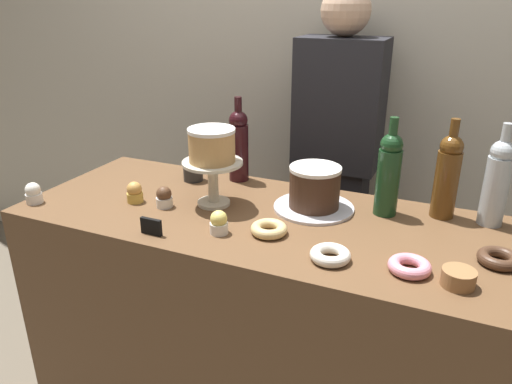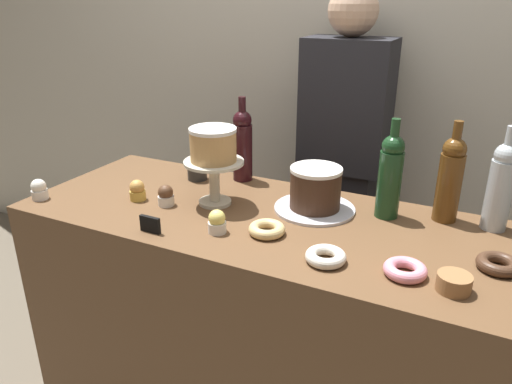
# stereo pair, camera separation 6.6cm
# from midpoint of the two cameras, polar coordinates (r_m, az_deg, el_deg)

# --- Properties ---
(back_wall) EXTENTS (6.00, 0.05, 2.60)m
(back_wall) POSITION_cam_midpoint_polar(r_m,az_deg,el_deg) (2.32, 11.14, 15.39)
(back_wall) COLOR #BCB7A8
(back_wall) RESTS_ON ground_plane
(display_counter) EXTENTS (1.60, 0.65, 0.88)m
(display_counter) POSITION_cam_midpoint_polar(r_m,az_deg,el_deg) (1.84, 1.06, -15.25)
(display_counter) COLOR brown
(display_counter) RESTS_ON ground_plane
(cake_stand_pedestal) EXTENTS (0.21, 0.21, 0.16)m
(cake_stand_pedestal) POSITION_cam_midpoint_polar(r_m,az_deg,el_deg) (1.66, -3.80, 1.99)
(cake_stand_pedestal) COLOR beige
(cake_stand_pedestal) RESTS_ON display_counter
(white_layer_cake) EXTENTS (0.16, 0.16, 0.11)m
(white_layer_cake) POSITION_cam_midpoint_polar(r_m,az_deg,el_deg) (1.62, -3.89, 5.58)
(white_layer_cake) COLOR tan
(white_layer_cake) RESTS_ON cake_stand_pedestal
(silver_serving_platter) EXTENTS (0.27, 0.27, 0.01)m
(silver_serving_platter) POSITION_cam_midpoint_polar(r_m,az_deg,el_deg) (1.65, 8.01, -1.94)
(silver_serving_platter) COLOR silver
(silver_serving_platter) RESTS_ON display_counter
(chocolate_round_cake) EXTENTS (0.17, 0.17, 0.14)m
(chocolate_round_cake) POSITION_cam_midpoint_polar(r_m,az_deg,el_deg) (1.63, 8.15, 0.49)
(chocolate_round_cake) COLOR #3D2619
(chocolate_round_cake) RESTS_ON silver_serving_platter
(wine_bottle_green) EXTENTS (0.08, 0.08, 0.33)m
(wine_bottle_green) POSITION_cam_midpoint_polar(r_m,az_deg,el_deg) (1.61, 16.62, 1.96)
(wine_bottle_green) COLOR #193D1E
(wine_bottle_green) RESTS_ON display_counter
(wine_bottle_clear) EXTENTS (0.08, 0.08, 0.33)m
(wine_bottle_clear) POSITION_cam_midpoint_polar(r_m,az_deg,el_deg) (1.65, 27.84, 0.72)
(wine_bottle_clear) COLOR #B2BCC1
(wine_bottle_clear) RESTS_ON display_counter
(wine_bottle_dark_red) EXTENTS (0.08, 0.08, 0.33)m
(wine_bottle_dark_red) POSITION_cam_midpoint_polar(r_m,az_deg,el_deg) (1.87, -0.58, 5.66)
(wine_bottle_dark_red) COLOR black
(wine_bottle_dark_red) RESTS_ON display_counter
(wine_bottle_amber) EXTENTS (0.08, 0.08, 0.33)m
(wine_bottle_amber) POSITION_cam_midpoint_polar(r_m,az_deg,el_deg) (1.65, 22.91, 1.55)
(wine_bottle_amber) COLOR #5B3814
(wine_bottle_amber) RESTS_ON display_counter
(cupcake_chocolate) EXTENTS (0.06, 0.06, 0.07)m
(cupcake_chocolate) POSITION_cam_midpoint_polar(r_m,az_deg,el_deg) (1.69, -9.45, -0.45)
(cupcake_chocolate) COLOR white
(cupcake_chocolate) RESTS_ON display_counter
(cupcake_lemon) EXTENTS (0.06, 0.06, 0.07)m
(cupcake_lemon) POSITION_cam_midpoint_polar(r_m,az_deg,el_deg) (1.48, -3.33, -3.55)
(cupcake_lemon) COLOR white
(cupcake_lemon) RESTS_ON display_counter
(cupcake_caramel) EXTENTS (0.06, 0.06, 0.07)m
(cupcake_caramel) POSITION_cam_midpoint_polar(r_m,az_deg,el_deg) (1.75, -12.72, 0.15)
(cupcake_caramel) COLOR gold
(cupcake_caramel) RESTS_ON display_counter
(cupcake_vanilla) EXTENTS (0.06, 0.06, 0.07)m
(cupcake_vanilla) POSITION_cam_midpoint_polar(r_m,az_deg,el_deg) (1.87, -23.20, 0.24)
(cupcake_vanilla) COLOR white
(cupcake_vanilla) RESTS_ON display_counter
(donut_sugar) EXTENTS (0.11, 0.11, 0.03)m
(donut_sugar) POSITION_cam_midpoint_polar(r_m,az_deg,el_deg) (1.34, 9.58, -7.51)
(donut_sugar) COLOR silver
(donut_sugar) RESTS_ON display_counter
(donut_glazed) EXTENTS (0.11, 0.11, 0.03)m
(donut_glazed) POSITION_cam_midpoint_polar(r_m,az_deg,el_deg) (1.47, 2.57, -4.40)
(donut_glazed) COLOR #E0C17F
(donut_glazed) RESTS_ON display_counter
(donut_pink) EXTENTS (0.11, 0.11, 0.03)m
(donut_pink) POSITION_cam_midpoint_polar(r_m,az_deg,el_deg) (1.33, 18.48, -8.68)
(donut_pink) COLOR pink
(donut_pink) RESTS_ON display_counter
(donut_chocolate) EXTENTS (0.11, 0.11, 0.03)m
(donut_chocolate) POSITION_cam_midpoint_polar(r_m,az_deg,el_deg) (1.46, 27.75, -7.51)
(donut_chocolate) COLOR #472D1E
(donut_chocolate) RESTS_ON display_counter
(cookie_stack) EXTENTS (0.08, 0.08, 0.04)m
(cookie_stack) POSITION_cam_midpoint_polar(r_m,az_deg,el_deg) (1.31, 23.58, -9.76)
(cookie_stack) COLOR olive
(cookie_stack) RESTS_ON display_counter
(price_sign_chalkboard) EXTENTS (0.07, 0.01, 0.05)m
(price_sign_chalkboard) POSITION_cam_midpoint_polar(r_m,az_deg,el_deg) (1.51, -11.10, -3.77)
(price_sign_chalkboard) COLOR black
(price_sign_chalkboard) RESTS_ON display_counter
(coffee_cup_ceramic) EXTENTS (0.08, 0.08, 0.08)m
(coffee_cup_ceramic) POSITION_cam_midpoint_polar(r_m,az_deg,el_deg) (1.91, -5.95, 2.69)
(coffee_cup_ceramic) COLOR #282828
(coffee_cup_ceramic) RESTS_ON display_counter
(barista_figure) EXTENTS (0.36, 0.22, 1.60)m
(barista_figure) POSITION_cam_midpoint_polar(r_m,az_deg,el_deg) (2.19, 10.91, 2.59)
(barista_figure) COLOR black
(barista_figure) RESTS_ON ground_plane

